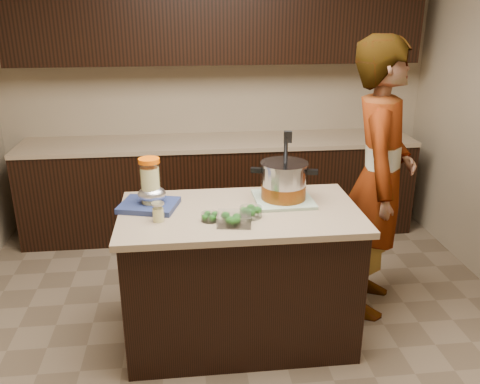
# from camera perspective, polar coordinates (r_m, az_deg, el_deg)

# --- Properties ---
(ground_plane) EXTENTS (4.00, 4.00, 0.00)m
(ground_plane) POSITION_cam_1_polar(r_m,az_deg,el_deg) (3.53, 0.00, -15.72)
(ground_plane) COLOR brown
(ground_plane) RESTS_ON ground
(room_shell) EXTENTS (4.04, 4.04, 2.72)m
(room_shell) POSITION_cam_1_polar(r_m,az_deg,el_deg) (2.87, 0.00, 13.11)
(room_shell) COLOR tan
(room_shell) RESTS_ON ground
(back_cabinets) EXTENTS (3.60, 0.63, 2.33)m
(back_cabinets) POSITION_cam_1_polar(r_m,az_deg,el_deg) (4.72, -2.39, 6.46)
(back_cabinets) COLOR black
(back_cabinets) RESTS_ON ground
(island) EXTENTS (1.46, 0.81, 0.90)m
(island) POSITION_cam_1_polar(r_m,az_deg,el_deg) (3.28, 0.00, -9.33)
(island) COLOR black
(island) RESTS_ON ground
(dish_towel) EXTENTS (0.37, 0.37, 0.02)m
(dish_towel) POSITION_cam_1_polar(r_m,az_deg,el_deg) (3.24, 4.87, -0.82)
(dish_towel) COLOR #5B875C
(dish_towel) RESTS_ON island
(stock_pot) EXTENTS (0.42, 0.36, 0.42)m
(stock_pot) POSITION_cam_1_polar(r_m,az_deg,el_deg) (3.20, 4.93, 1.00)
(stock_pot) COLOR #B7B7BC
(stock_pot) RESTS_ON dish_towel
(lemonade_pitcher) EXTENTS (0.13, 0.13, 0.31)m
(lemonade_pitcher) POSITION_cam_1_polar(r_m,az_deg,el_deg) (3.12, -10.02, 0.74)
(lemonade_pitcher) COLOR #D5CF82
(lemonade_pitcher) RESTS_ON island
(mason_jar) EXTENTS (0.09, 0.09, 0.12)m
(mason_jar) POSITION_cam_1_polar(r_m,az_deg,el_deg) (2.96, -9.18, -2.26)
(mason_jar) COLOR #D5CF82
(mason_jar) RESTS_ON island
(broccoli_tub_left) EXTENTS (0.11, 0.11, 0.05)m
(broccoli_tub_left) POSITION_cam_1_polar(r_m,az_deg,el_deg) (2.94, -3.40, -2.83)
(broccoli_tub_left) COLOR silver
(broccoli_tub_left) RESTS_ON island
(broccoli_tub_right) EXTENTS (0.18, 0.18, 0.06)m
(broccoli_tub_right) POSITION_cam_1_polar(r_m,az_deg,el_deg) (2.98, 1.21, -2.30)
(broccoli_tub_right) COLOR silver
(broccoli_tub_right) RESTS_ON island
(broccoli_tub_rect) EXTENTS (0.21, 0.17, 0.07)m
(broccoli_tub_rect) POSITION_cam_1_polar(r_m,az_deg,el_deg) (2.88, -0.64, -3.11)
(broccoli_tub_rect) COLOR silver
(broccoli_tub_rect) RESTS_ON island
(blue_tray) EXTENTS (0.40, 0.35, 0.13)m
(blue_tray) POSITION_cam_1_polar(r_m,az_deg,el_deg) (3.16, -10.05, -1.00)
(blue_tray) COLOR navy
(blue_tray) RESTS_ON island
(person) EXTENTS (0.70, 0.82, 1.91)m
(person) POSITION_cam_1_polar(r_m,az_deg,el_deg) (3.56, 15.33, 1.24)
(person) COLOR gray
(person) RESTS_ON ground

